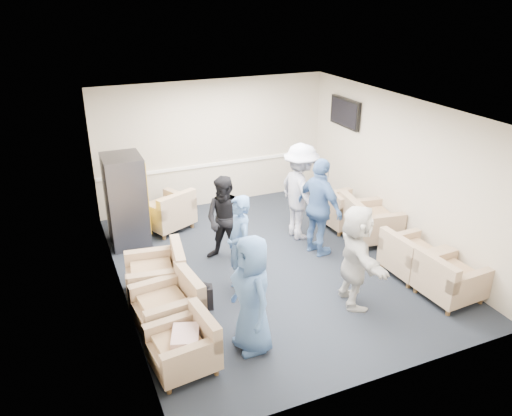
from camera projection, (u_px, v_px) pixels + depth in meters
name	position (u px, v px, depth m)	size (l,w,h in m)	color
floor	(272.00, 265.00, 8.60)	(6.00, 6.00, 0.00)	black
ceiling	(275.00, 109.00, 7.51)	(6.00, 6.00, 0.00)	silver
back_wall	(214.00, 144.00, 10.58)	(5.00, 0.02, 2.70)	beige
front_wall	(387.00, 285.00, 5.53)	(5.00, 0.02, 2.70)	beige
left_wall	(116.00, 218.00, 7.16)	(0.02, 6.00, 2.70)	beige
right_wall	(399.00, 172.00, 8.95)	(0.02, 6.00, 2.70)	beige
chair_rail	(215.00, 164.00, 10.75)	(4.98, 0.04, 0.06)	white
tv	(345.00, 113.00, 10.17)	(0.10, 1.00, 0.58)	black
armchair_left_near	(186.00, 347.00, 6.16)	(0.84, 0.84, 0.61)	#9F8367
armchair_left_mid	(171.00, 307.00, 6.88)	(0.93, 0.93, 0.67)	#9F8367
armchair_left_far	(160.00, 276.00, 7.60)	(0.98, 0.98, 0.69)	#9F8367
armchair_right_near	(447.00, 280.00, 7.53)	(0.87, 0.87, 0.66)	#9F8367
armchair_right_midnear	(410.00, 257.00, 8.20)	(0.84, 0.84, 0.65)	#9F8367
armchair_right_midfar	(367.00, 223.00, 9.29)	(1.05, 1.05, 0.74)	#9F8367
armchair_right_far	(341.00, 211.00, 9.87)	(0.90, 0.90, 0.67)	#9F8367
armchair_corner	(168.00, 213.00, 9.75)	(1.16, 1.16, 0.70)	#9F8367
vending_machine	(126.00, 201.00, 9.03)	(0.69, 0.80, 1.69)	#52515A
backpack	(204.00, 295.00, 7.35)	(0.29, 0.24, 0.44)	black
pillow	(186.00, 337.00, 6.09)	(0.43, 0.33, 0.12)	silver
person_front_left	(252.00, 295.00, 6.32)	(0.79, 0.51, 1.62)	#4469A3
person_mid_left	(239.00, 246.00, 7.54)	(0.58, 0.38, 1.60)	#4469A3
person_back_left	(226.00, 220.00, 8.45)	(0.75, 0.58, 1.54)	black
person_back_right	(301.00, 192.00, 9.23)	(1.18, 0.68, 1.83)	silver
person_mid_right	(320.00, 208.00, 8.63)	(1.04, 0.43, 1.77)	#4469A3
person_front_right	(356.00, 256.00, 7.26)	(1.48, 0.47, 1.59)	silver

